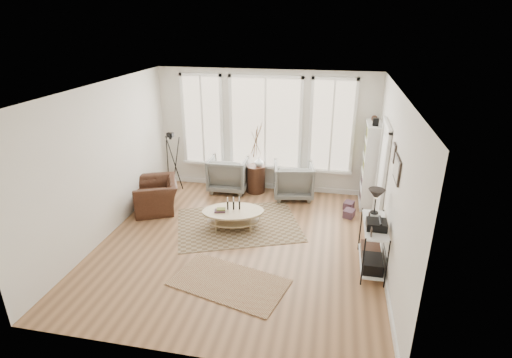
% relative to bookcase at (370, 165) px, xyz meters
% --- Properties ---
extents(room, '(5.50, 5.54, 2.90)m').
position_rel_bookcase_xyz_m(room, '(-2.42, -2.20, 0.47)').
color(room, '#9C6D46').
rests_on(room, ground).
extents(bay_window, '(4.14, 0.12, 2.24)m').
position_rel_bookcase_xyz_m(bay_window, '(-2.44, 0.49, 0.65)').
color(bay_window, tan).
rests_on(bay_window, ground).
extents(door, '(0.09, 1.06, 2.22)m').
position_rel_bookcase_xyz_m(door, '(0.13, -1.08, 0.17)').
color(door, silver).
rests_on(door, ground).
extents(bookcase, '(0.31, 0.85, 2.06)m').
position_rel_bookcase_xyz_m(bookcase, '(0.00, 0.00, 0.00)').
color(bookcase, white).
rests_on(bookcase, ground).
extents(low_shelf, '(0.38, 1.08, 1.30)m').
position_rel_bookcase_xyz_m(low_shelf, '(-0.06, -2.52, -0.44)').
color(low_shelf, white).
rests_on(low_shelf, ground).
extents(wall_art, '(0.04, 0.88, 0.44)m').
position_rel_bookcase_xyz_m(wall_art, '(0.14, -2.49, 0.92)').
color(wall_art, black).
rests_on(wall_art, ground).
extents(rug_main, '(2.95, 2.60, 0.01)m').
position_rel_bookcase_xyz_m(rug_main, '(-2.63, -1.51, -0.95)').
color(rug_main, brown).
rests_on(rug_main, ground).
extents(rug_runner, '(2.02, 1.45, 0.01)m').
position_rel_bookcase_xyz_m(rug_runner, '(-2.32, -3.43, -0.94)').
color(rug_runner, brown).
rests_on(rug_runner, ground).
extents(coffee_table, '(1.38, 1.04, 0.57)m').
position_rel_bookcase_xyz_m(coffee_table, '(-2.71, -1.65, -0.65)').
color(coffee_table, tan).
rests_on(coffee_table, ground).
extents(armchair_left, '(0.94, 0.96, 0.86)m').
position_rel_bookcase_xyz_m(armchair_left, '(-3.28, 0.22, -0.53)').
color(armchair_left, slate).
rests_on(armchair_left, ground).
extents(armchair_right, '(1.04, 1.07, 0.84)m').
position_rel_bookcase_xyz_m(armchair_right, '(-1.69, 0.12, -0.54)').
color(armchair_right, slate).
rests_on(armchair_right, ground).
extents(side_table, '(0.45, 0.45, 1.88)m').
position_rel_bookcase_xyz_m(side_table, '(-2.61, 0.22, -0.05)').
color(side_table, '#3C2116').
rests_on(side_table, ground).
extents(vase, '(0.23, 0.23, 0.22)m').
position_rel_bookcase_xyz_m(vase, '(-2.54, 0.22, -0.17)').
color(vase, silver).
rests_on(vase, side_table).
extents(accent_chair, '(1.34, 1.28, 0.68)m').
position_rel_bookcase_xyz_m(accent_chair, '(-4.58, -1.16, -0.61)').
color(accent_chair, '#3C2116').
rests_on(accent_chair, ground).
extents(tripod_camera, '(0.52, 0.52, 1.47)m').
position_rel_bookcase_xyz_m(tripod_camera, '(-4.60, -0.10, -0.28)').
color(tripod_camera, black).
rests_on(tripod_camera, ground).
extents(book_stack_near, '(0.27, 0.30, 0.16)m').
position_rel_bookcase_xyz_m(book_stack_near, '(-0.39, -0.29, -0.87)').
color(book_stack_near, maroon).
rests_on(book_stack_near, ground).
extents(book_stack_far, '(0.28, 0.31, 0.17)m').
position_rel_bookcase_xyz_m(book_stack_far, '(-0.39, -0.70, -0.87)').
color(book_stack_far, maroon).
rests_on(book_stack_far, ground).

